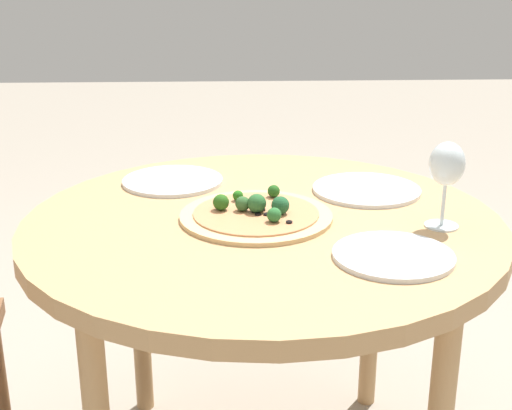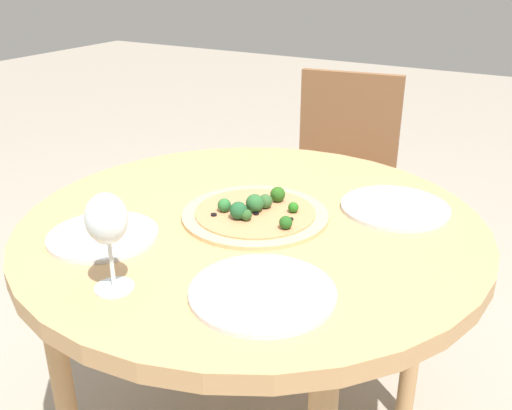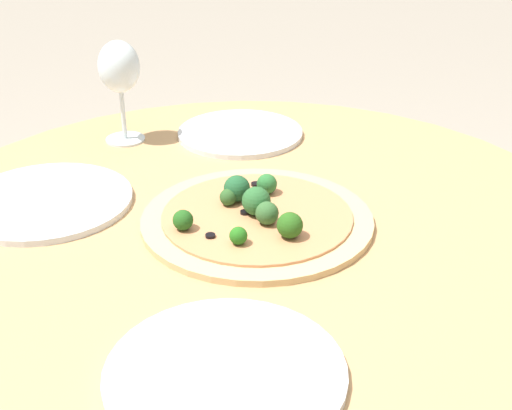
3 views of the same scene
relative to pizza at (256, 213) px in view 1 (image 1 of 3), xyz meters
The scene contains 6 objects.
dining_table 0.08m from the pizza, 104.03° to the right, with size 1.06×1.06×0.71m.
pizza is the anchor object (origin of this frame).
wine_glass 0.42m from the pizza, 100.15° to the right, with size 0.07×0.07×0.19m.
plate_near 0.34m from the pizza, 132.41° to the right, with size 0.23×0.23×0.01m.
plate_far 0.33m from the pizza, 37.57° to the left, with size 0.26×0.26×0.01m.
plate_side 0.33m from the pizza, 58.17° to the right, with size 0.26×0.26×0.01m.
Camera 1 is at (-1.47, 0.07, 1.26)m, focal length 50.00 mm.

